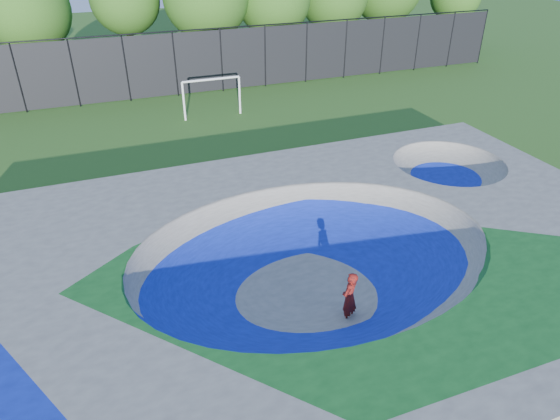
# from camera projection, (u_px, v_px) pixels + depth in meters

# --- Properties ---
(ground) EXTENTS (120.00, 120.00, 0.00)m
(ground) POSITION_uv_depth(u_px,v_px,m) (312.00, 287.00, 15.36)
(ground) COLOR #2C5818
(ground) RESTS_ON ground
(skate_deck) EXTENTS (22.00, 14.00, 1.50)m
(skate_deck) POSITION_uv_depth(u_px,v_px,m) (313.00, 267.00, 14.98)
(skate_deck) COLOR gray
(skate_deck) RESTS_ON ground
(skater) EXTENTS (0.71, 0.65, 1.62)m
(skater) POSITION_uv_depth(u_px,v_px,m) (349.00, 298.00, 13.67)
(skater) COLOR red
(skater) RESTS_ON ground
(skateboard) EXTENTS (0.79, 0.56, 0.05)m
(skateboard) POSITION_uv_depth(u_px,v_px,m) (347.00, 319.00, 14.06)
(skateboard) COLOR black
(skateboard) RESTS_ON ground
(soccer_goal) EXTENTS (3.37, 0.12, 2.23)m
(soccer_goal) POSITION_uv_depth(u_px,v_px,m) (212.00, 90.00, 28.05)
(soccer_goal) COLOR white
(soccer_goal) RESTS_ON ground
(fence) EXTENTS (48.09, 0.09, 4.04)m
(fence) POSITION_uv_depth(u_px,v_px,m) (175.00, 63.00, 31.27)
(fence) COLOR black
(fence) RESTS_ON ground
(treeline) EXTENTS (53.88, 7.73, 8.42)m
(treeline) POSITION_uv_depth(u_px,v_px,m) (171.00, 0.00, 34.13)
(treeline) COLOR #493024
(treeline) RESTS_ON ground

